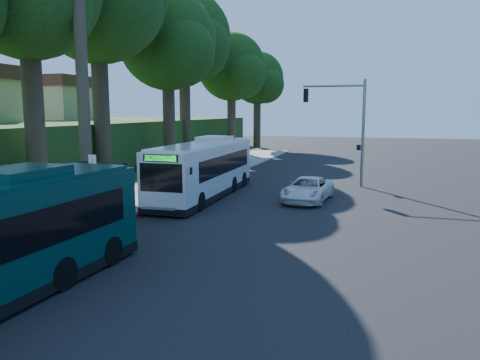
% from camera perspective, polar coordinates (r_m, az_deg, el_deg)
% --- Properties ---
extents(ground, '(140.00, 140.00, 0.00)m').
position_cam_1_polar(ground, '(23.03, 1.25, -4.05)').
color(ground, black).
rests_on(ground, ground).
extents(sidewalk, '(4.50, 70.00, 0.12)m').
position_cam_1_polar(sidewalk, '(25.95, -14.46, -2.77)').
color(sidewalk, gray).
rests_on(sidewalk, ground).
extents(red_curb, '(0.25, 30.00, 0.13)m').
position_cam_1_polar(red_curb, '(21.44, -14.81, -5.10)').
color(red_curb, maroon).
rests_on(red_curb, ground).
extents(grass_verge, '(8.00, 70.00, 0.06)m').
position_cam_1_polar(grass_verge, '(33.18, -18.34, -0.58)').
color(grass_verge, '#234719').
rests_on(grass_verge, ground).
extents(bus_shelter, '(3.20, 1.51, 2.55)m').
position_cam_1_polar(bus_shelter, '(23.29, -18.20, 0.18)').
color(bus_shelter, black).
rests_on(bus_shelter, ground).
extents(stop_sign_pole, '(0.35, 0.06, 3.17)m').
position_cam_1_polar(stop_sign_pole, '(20.46, -17.45, -0.10)').
color(stop_sign_pole, gray).
rests_on(stop_sign_pole, ground).
extents(traffic_signal_pole, '(4.10, 0.30, 7.00)m').
position_cam_1_polar(traffic_signal_pole, '(31.72, 12.99, 7.21)').
color(traffic_signal_pole, gray).
rests_on(traffic_signal_pole, ground).
extents(hillside_backdrop, '(24.00, 60.00, 8.80)m').
position_cam_1_polar(hillside_backdrop, '(49.09, -24.33, 4.72)').
color(hillside_backdrop, '#234719').
rests_on(hillside_backdrop, ground).
extents(tree_2, '(8.82, 8.40, 15.12)m').
position_cam_1_polar(tree_2, '(42.08, -8.71, 15.84)').
color(tree_2, '#382B1E').
rests_on(tree_2, ground).
extents(tree_3, '(10.08, 9.60, 17.28)m').
position_cam_1_polar(tree_3, '(50.31, -6.74, 16.37)').
color(tree_3, '#382B1E').
rests_on(tree_3, ground).
extents(tree_4, '(8.40, 8.00, 14.14)m').
position_cam_1_polar(tree_4, '(56.62, -0.96, 13.24)').
color(tree_4, '#382B1E').
rests_on(tree_4, ground).
extents(tree_5, '(7.35, 7.00, 12.86)m').
position_cam_1_polar(tree_5, '(63.93, 2.18, 12.00)').
color(tree_5, '#382B1E').
rests_on(tree_5, ground).
extents(white_bus, '(2.70, 11.57, 3.43)m').
position_cam_1_polar(white_bus, '(27.29, -4.31, 1.46)').
color(white_bus, silver).
rests_on(white_bus, ground).
extents(pickup, '(2.55, 4.91, 1.32)m').
position_cam_1_polar(pickup, '(26.26, 8.26, -1.12)').
color(pickup, white).
rests_on(pickup, ground).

